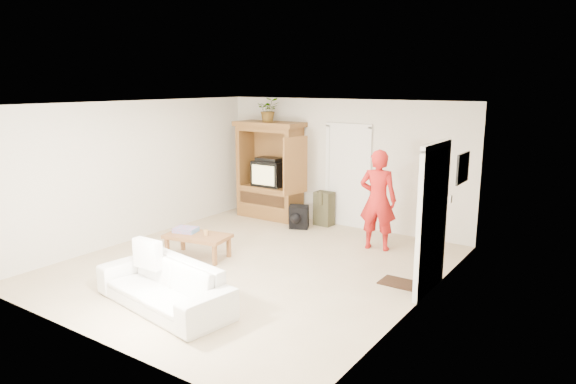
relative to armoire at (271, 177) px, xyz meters
The scene contains 19 objects.
floor 3.22m from the armoire, 59.36° to the right, with size 6.00×6.00×0.00m, color tan.
ceiling 3.53m from the armoire, 59.36° to the right, with size 6.00×6.00×0.00m, color white.
wall_back 1.66m from the armoire, 12.11° to the left, with size 5.50×5.50×0.00m, color silver.
wall_front 5.89m from the armoire, 74.44° to the right, with size 5.50×5.50×0.00m, color silver.
wall_left 2.94m from the armoire, 113.79° to the right, with size 6.00×6.00×0.00m, color silver.
wall_right 5.09m from the armoire, 31.60° to the right, with size 6.00×6.00×0.00m, color silver.
armoire is the anchor object (origin of this frame).
door_back 1.76m from the armoire, 10.13° to the left, with size 0.85×0.05×2.04m, color white.
doorway_right 4.77m from the armoire, 25.61° to the right, with size 0.05×0.90×2.04m, color black.
framed_picture 4.43m from the armoire, 10.03° to the right, with size 0.03×0.60×0.48m, color black.
doormat 4.48m from the armoire, 28.01° to the right, with size 0.60×0.40×0.02m, color #382316.
plant 1.45m from the armoire, 126.74° to the right, with size 0.46×0.40×0.51m, color #4C7238.
man 2.97m from the armoire, 14.56° to the right, with size 0.65×0.43×1.79m, color red.
sofa 4.87m from the armoire, 70.93° to the right, with size 2.09×0.82×0.61m, color white.
coffee_table 2.99m from the armoire, 78.98° to the right, with size 1.17×0.77×0.40m.
towel 2.93m from the armoire, 84.32° to the right, with size 0.38×0.28×0.08m, color #CF456D.
candle 2.95m from the armoire, 75.96° to the right, with size 0.08×0.08×0.10m, color tan.
backpack_black 1.31m from the armoire, 23.63° to the right, with size 0.38×0.22×0.47m, color black, non-canonical shape.
backpack_olive 1.42m from the armoire, ahead, with size 0.37×0.28×0.71m, color #47442B, non-canonical shape.
Camera 1 is at (4.94, -6.24, 2.91)m, focal length 32.00 mm.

